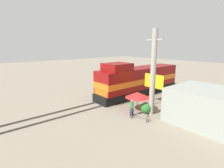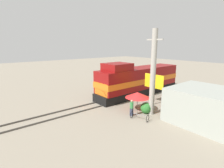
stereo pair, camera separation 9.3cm
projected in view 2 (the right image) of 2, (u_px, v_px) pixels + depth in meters
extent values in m
plane|color=gray|center=(111.00, 101.00, 21.77)|extent=(120.00, 120.00, 0.00)
cube|color=#4C4742|center=(108.00, 99.00, 22.30)|extent=(0.08, 30.52, 0.15)
cube|color=#4C4742|center=(115.00, 102.00, 21.22)|extent=(0.08, 30.52, 0.15)
cube|color=black|center=(139.00, 90.00, 24.84)|extent=(2.73, 14.07, 1.03)
cube|color=maroon|center=(140.00, 77.00, 24.42)|extent=(2.97, 13.51, 2.76)
cube|color=orange|center=(140.00, 79.00, 24.48)|extent=(3.01, 13.65, 0.70)
cube|color=orange|center=(107.00, 88.00, 20.98)|extent=(2.52, 1.97, 1.52)
cube|color=maroon|center=(117.00, 67.00, 21.40)|extent=(2.79, 3.10, 0.89)
cylinder|color=#9E998E|center=(153.00, 73.00, 16.91)|extent=(0.53, 0.53, 8.38)
cube|color=#9E998E|center=(155.00, 40.00, 16.20)|extent=(1.80, 0.12, 0.12)
cylinder|color=#4C4C4C|center=(137.00, 102.00, 18.56)|extent=(0.05, 0.05, 1.88)
cone|color=red|center=(138.00, 95.00, 18.38)|extent=(2.58, 2.58, 0.58)
cube|color=#595959|center=(153.00, 96.00, 20.38)|extent=(0.12, 0.12, 2.01)
cube|color=yellow|center=(154.00, 81.00, 19.99)|extent=(2.58, 0.08, 1.58)
sphere|color=#2D722D|center=(146.00, 108.00, 17.89)|extent=(1.15, 1.15, 1.15)
cube|color=#2D3347|center=(131.00, 112.00, 17.29)|extent=(0.30, 0.20, 0.79)
cylinder|color=#337F3F|center=(132.00, 105.00, 17.14)|extent=(0.34, 0.34, 0.62)
sphere|color=tan|center=(132.00, 101.00, 17.04)|extent=(0.23, 0.23, 0.23)
torus|color=black|center=(132.00, 115.00, 16.79)|extent=(0.24, 0.65, 0.66)
torus|color=black|center=(148.00, 119.00, 15.91)|extent=(0.24, 0.65, 0.66)
cube|color=slate|center=(140.00, 115.00, 16.31)|extent=(1.32, 0.43, 0.04)
cylinder|color=slate|center=(137.00, 115.00, 16.48)|extent=(0.04, 0.04, 0.27)
cube|color=#999E93|center=(216.00, 108.00, 15.00)|extent=(7.30, 5.39, 3.10)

